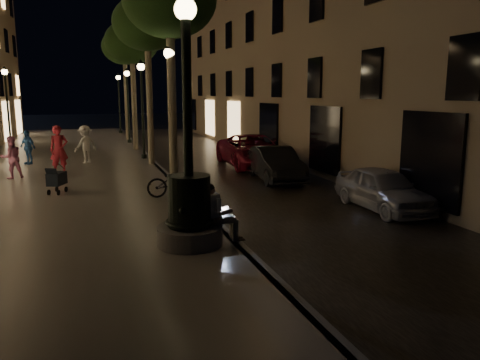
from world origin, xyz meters
name	(u,v)px	position (x,y,z in m)	size (l,w,h in m)	color
ground	(153,165)	(0.00, 15.00, 0.00)	(120.00, 120.00, 0.00)	black
cobble_lane	(214,162)	(3.00, 15.00, 0.01)	(6.00, 45.00, 0.02)	black
promenade	(65,167)	(-4.00, 15.00, 0.10)	(8.00, 45.00, 0.20)	#625D56
curb_strip	(153,163)	(0.00, 15.00, 0.10)	(0.25, 45.00, 0.20)	#59595B
building_right	(316,21)	(10.00, 18.00, 7.50)	(8.00, 36.00, 15.00)	#846C53
fountain_lamppost	(189,198)	(-1.00, 2.00, 1.21)	(1.40, 1.40, 5.21)	#59595B
seated_man_laptop	(217,211)	(-0.39, 2.00, 0.89)	(0.92, 0.31, 1.30)	gray
tree_near	(169,2)	(-0.25, 8.00, 6.24)	(3.00, 3.00, 7.30)	#6B604C
tree_second	(147,25)	(-0.20, 14.00, 6.33)	(3.00, 3.00, 7.40)	#6B604C
tree_third	(132,43)	(-0.30, 20.00, 6.14)	(3.00, 3.00, 7.20)	#6B604C
tree_far	(124,48)	(-0.22, 26.00, 6.43)	(3.00, 3.00, 7.50)	#6B604C
lamp_curb_a	(170,98)	(-0.30, 8.00, 3.24)	(0.36, 0.36, 4.81)	black
lamp_curb_b	(142,97)	(-0.30, 16.00, 3.24)	(0.36, 0.36, 4.81)	black
lamp_curb_c	(128,96)	(-0.30, 24.00, 3.24)	(0.36, 0.36, 4.81)	black
lamp_curb_d	(119,95)	(-0.30, 32.00, 3.24)	(0.36, 0.36, 4.81)	black
lamp_left_c	(7,96)	(-7.40, 24.00, 3.24)	(0.36, 0.36, 4.81)	black
stroller	(57,179)	(-3.97, 8.40, 0.68)	(0.63, 0.94, 0.96)	black
car_front	(383,189)	(5.20, 3.99, 0.63)	(1.48, 3.68, 1.25)	#ACADB4
car_second	(275,164)	(4.00, 9.36, 0.66)	(1.40, 4.03, 1.33)	black
car_third	(253,151)	(4.37, 13.00, 0.74)	(2.47, 5.35, 1.49)	maroon
pedestrian_red	(59,150)	(-4.05, 12.37, 1.17)	(0.71, 0.46, 1.94)	#B52433
pedestrian_pink	(11,157)	(-5.73, 11.88, 1.00)	(0.78, 0.61, 1.61)	#C76993
pedestrian_white	(86,144)	(-3.05, 15.25, 1.07)	(1.12, 0.64, 1.73)	silver
pedestrian_blue	(28,147)	(-5.56, 15.68, 0.97)	(0.91, 0.38, 1.55)	#254F8A
bicycle	(176,181)	(-0.40, 6.79, 0.68)	(0.63, 1.82, 0.95)	black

